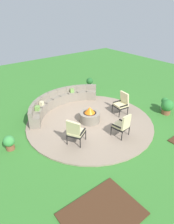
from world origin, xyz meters
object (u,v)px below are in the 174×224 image
Objects in this scene: fire_pit at (90,116)px; potted_plant_3 at (90,83)px; lounge_chair_front_right at (122,125)px; potted_plant_2 at (164,103)px; lounge_chair_front_left at (75,131)px; potted_plant_0 at (9,142)px; lounge_chair_back_left at (122,103)px; potted_plant_1 at (167,106)px; curved_stone_bench at (59,102)px.

fire_pit reaches higher than potted_plant_3.
fire_pit is 1.31× the size of potted_plant_3.
potted_plant_2 is (3.47, 0.36, -0.24)m from lounge_chair_front_right.
lounge_chair_front_left is 5.75m from potted_plant_3.
lounge_chair_back_left is at bearing -7.41° from potted_plant_0.
lounge_chair_front_right is (0.32, -1.69, 0.25)m from fire_pit.
potted_plant_2 is at bearing -74.48° from potted_plant_3.
potted_plant_0 is at bearing -152.49° from lounge_chair_front_left.
potted_plant_0 is (-3.85, 2.01, -0.28)m from lounge_chair_front_right.
potted_plant_3 is (-0.93, 4.87, -0.02)m from potted_plant_1.
lounge_chair_front_left reaches higher than fire_pit.
lounge_chair_back_left reaches higher than potted_plant_0.
potted_plant_3 is at bearing 100.85° from potted_plant_1.
fire_pit is 1.75m from lounge_chair_front_left.
fire_pit is 2.06m from curved_stone_bench.
potted_plant_2 is at bearing -3.97° from lounge_chair_front_right.
fire_pit is 0.21× the size of curved_stone_bench.
potted_plant_3 is (0.85, 3.55, -0.24)m from lounge_chair_back_left.
lounge_chair_front_right reaches higher than curved_stone_bench.
fire_pit is at bearing -128.39° from potted_plant_3.
lounge_chair_front_right is (1.76, -0.74, -0.03)m from lounge_chair_front_left.
curved_stone_bench reaches higher than potted_plant_2.
fire_pit is 1.42× the size of potted_plant_2.
curved_stone_bench is at bearing 100.90° from fire_pit.
lounge_chair_front_right is at bearing -27.60° from potted_plant_0.
potted_plant_2 is 4.69m from potted_plant_3.
potted_plant_2 is at bearing 54.82° from lounge_chair_front_left.
potted_plant_1 is (3.15, 0.01, -0.19)m from lounge_chair_front_right.
potted_plant_0 is (-3.14, -1.70, -0.06)m from curved_stone_bench.
potted_plant_1 is 0.48m from potted_plant_2.
lounge_chair_front_right is 1.58× the size of potted_plant_2.
lounge_chair_front_right reaches higher than potted_plant_3.
lounge_chair_front_left is at bearing -133.82° from potted_plant_3.
potted_plant_2 is (0.32, 0.35, -0.05)m from potted_plant_1.
potted_plant_0 is (-3.53, 0.33, -0.02)m from fire_pit.
potted_plant_1 is at bearing -25.74° from fire_pit.
lounge_chair_back_left is at bearing 34.34° from lounge_chair_front_right.
fire_pit is at bearing 92.16° from lounge_chair_front_left.
curved_stone_bench is 4.28× the size of lounge_chair_front_right.
curved_stone_bench reaches higher than potted_plant_3.
curved_stone_bench is 3.16m from lounge_chair_front_left.
fire_pit is 3.55m from potted_plant_0.
lounge_chair_front_left is at bearing -109.56° from curved_stone_bench.
potted_plant_0 is at bearing 174.70° from fire_pit.
lounge_chair_front_left is at bearing 175.90° from potted_plant_2.
lounge_chair_back_left is at bearing -11.78° from fire_pit.
lounge_chair_front_right is at bearing 36.19° from lounge_chair_front_left.
potted_plant_3 reaches higher than potted_plant_0.
lounge_chair_front_left is 1.03× the size of lounge_chair_back_left.
fire_pit is 1.74m from lounge_chair_back_left.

